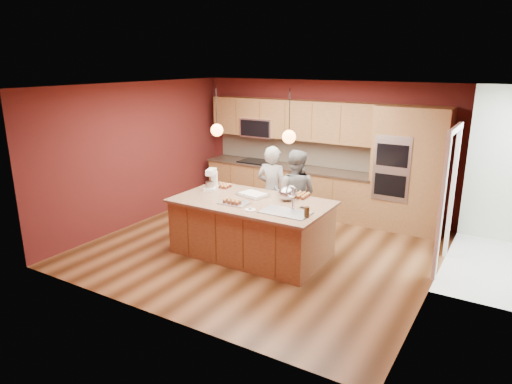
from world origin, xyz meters
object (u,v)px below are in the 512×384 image
Objects in this scene: stand_mixer at (211,181)px; mixing_bowl at (287,194)px; person_left at (272,191)px; person_right at (295,195)px; island at (252,227)px.

mixing_bowl is at bearing -13.54° from stand_mixer.
person_left is 1.02× the size of person_right.
person_right reaches higher than stand_mixer.
person_right is (0.45, 0.00, -0.01)m from person_left.
person_right is 0.71m from mixing_bowl.
mixing_bowl is at bearing 33.65° from island.
person_left reaches higher than person_right.
person_right is at bearing 73.38° from island.
person_right reaches higher than mixing_bowl.
person_left is 0.45m from person_right.
stand_mixer is (-1.22, -0.78, 0.27)m from person_right.
stand_mixer is at bearing -174.63° from mixing_bowl.
island is 1.54× the size of person_right.
stand_mixer is at bearing 21.93° from person_right.
person_left is at bearing 99.68° from island.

